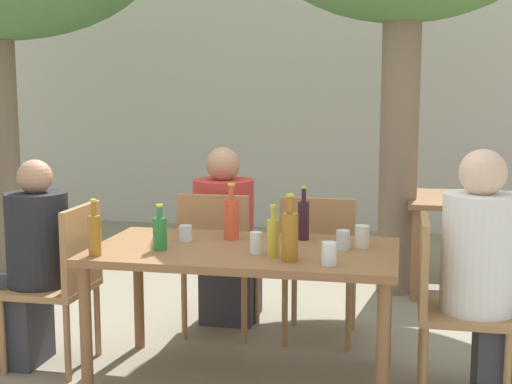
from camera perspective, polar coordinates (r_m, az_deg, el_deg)
The scene contains 22 objects.
ground_plane at distance 3.92m, azimuth -0.91°, elevation -14.85°, with size 30.00×30.00×0.00m, color gray.
cafe_building_wall at distance 7.80m, azimuth 5.90°, elevation 7.19°, with size 10.00×0.08×2.80m.
dining_table_front at distance 3.71m, azimuth -0.94°, elevation -5.65°, with size 1.57×0.84×0.72m.
dining_table_back at distance 5.66m, azimuth 17.76°, elevation -1.36°, with size 1.13×0.89×0.72m.
patio_chair_0 at distance 4.08m, azimuth -15.12°, elevation -6.50°, with size 0.44×0.44×0.91m.
patio_chair_1 at distance 3.67m, azimuth 14.95°, elevation -8.16°, with size 0.44×0.44×0.91m.
patio_chair_2 at distance 4.43m, azimuth -3.07°, elevation -5.05°, with size 0.44×0.44×0.91m.
patio_chair_3 at distance 4.32m, azimuth 5.06°, elevation -5.43°, with size 0.44×0.44×0.91m.
person_seated_0 at distance 4.19m, azimuth -18.06°, elevation -6.27°, with size 0.57×0.34×1.16m.
person_seated_1 at distance 3.68m, azimuth 18.58°, elevation -7.45°, with size 0.58×0.36×1.26m.
person_seated_2 at distance 4.65m, azimuth -2.34°, elevation -4.24°, with size 0.39×0.59×1.18m.
soda_bottle_0 at distance 3.89m, azimuth -1.98°, elevation -2.06°, with size 0.08×0.08×0.31m.
green_bottle_1 at distance 3.66m, azimuth -7.69°, elevation -3.23°, with size 0.07×0.07×0.24m.
oil_cruet_2 at distance 3.49m, azimuth 1.37°, elevation -3.57°, with size 0.06×0.06×0.26m.
wine_bottle_3 at distance 3.88m, azimuth 3.83°, elevation -2.17°, with size 0.06×0.06×0.30m.
amber_bottle_4 at distance 3.40m, azimuth 2.72°, elevation -3.46°, with size 0.08×0.08×0.32m.
amber_bottle_5 at distance 3.59m, azimuth -12.79°, elevation -3.29°, with size 0.06×0.06×0.28m.
drinking_glass_0 at distance 3.35m, azimuth 5.87°, elevation -4.93°, with size 0.07×0.07×0.11m.
drinking_glass_1 at distance 3.68m, azimuth 6.97°, elevation -3.82°, with size 0.07×0.07×0.10m.
drinking_glass_2 at distance 3.74m, azimuth 8.48°, elevation -3.53°, with size 0.08×0.08×0.12m.
drinking_glass_3 at distance 3.57m, azimuth 0.00°, elevation -4.07°, with size 0.06×0.06×0.11m.
drinking_glass_4 at distance 3.87m, azimuth -5.65°, elevation -3.30°, with size 0.07×0.07×0.09m.
Camera 1 is at (0.79, -3.52, 1.54)m, focal length 50.00 mm.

